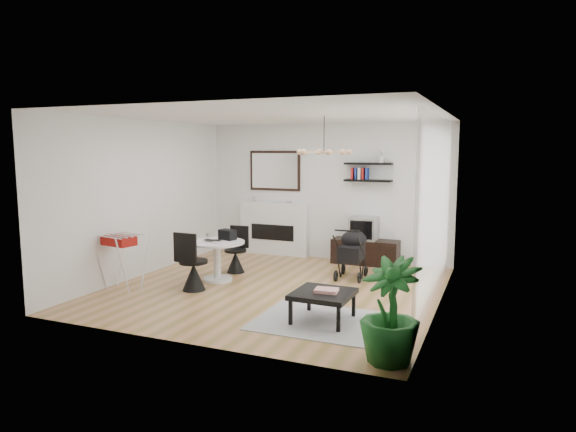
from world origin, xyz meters
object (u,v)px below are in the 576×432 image
at_px(tv_console, 365,252).
at_px(coffee_table, 323,295).
at_px(drying_rack, 122,260).
at_px(stroller, 352,255).
at_px(potted_plant, 390,311).
at_px(crt_tv, 364,228).
at_px(dining_table, 217,255).
at_px(fireplace, 274,222).

distance_m(tv_console, coffee_table, 3.46).
distance_m(tv_console, drying_rack, 4.46).
height_order(stroller, potted_plant, potted_plant).
bearing_deg(drying_rack, potted_plant, -3.95).
xyz_separation_m(crt_tv, dining_table, (-1.94, -2.18, -0.25)).
distance_m(fireplace, stroller, 2.42).
xyz_separation_m(fireplace, potted_plant, (3.35, -4.55, -0.13)).
relative_size(dining_table, drying_rack, 1.04).
xyz_separation_m(tv_console, coffee_table, (0.31, -3.45, 0.11)).
bearing_deg(potted_plant, drying_rack, 165.26).
height_order(crt_tv, coffee_table, crt_tv).
bearing_deg(fireplace, crt_tv, -4.62).
height_order(tv_console, dining_table, dining_table).
bearing_deg(potted_plant, dining_table, 146.48).
distance_m(fireplace, crt_tv, 1.96).
height_order(drying_rack, potted_plant, potted_plant).
bearing_deg(tv_console, stroller, -87.72).
bearing_deg(drying_rack, coffee_table, 7.14).
relative_size(crt_tv, potted_plant, 0.45).
xyz_separation_m(stroller, potted_plant, (1.31, -3.28, 0.16)).
relative_size(fireplace, coffee_table, 2.87).
bearing_deg(potted_plant, coffee_table, 137.77).
xyz_separation_m(tv_console, dining_table, (-1.98, -2.19, 0.21)).
height_order(fireplace, dining_table, fireplace).
bearing_deg(tv_console, drying_rack, -133.56).
height_order(fireplace, crt_tv, fireplace).
distance_m(stroller, coffee_table, 2.35).
height_order(crt_tv, stroller, crt_tv).
bearing_deg(stroller, dining_table, -154.54).
distance_m(dining_table, stroller, 2.29).
relative_size(stroller, potted_plant, 0.82).
xyz_separation_m(dining_table, potted_plant, (3.34, -2.21, 0.11)).
height_order(dining_table, stroller, stroller).
relative_size(dining_table, coffee_table, 1.22).
height_order(crt_tv, potted_plant, potted_plant).
distance_m(drying_rack, potted_plant, 4.58).
bearing_deg(fireplace, coffee_table, -57.39).
bearing_deg(crt_tv, coffee_table, -84.18).
bearing_deg(coffee_table, stroller, 96.53).
bearing_deg(dining_table, coffee_table, -28.82).
height_order(tv_console, potted_plant, potted_plant).
distance_m(fireplace, tv_console, 2.05).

